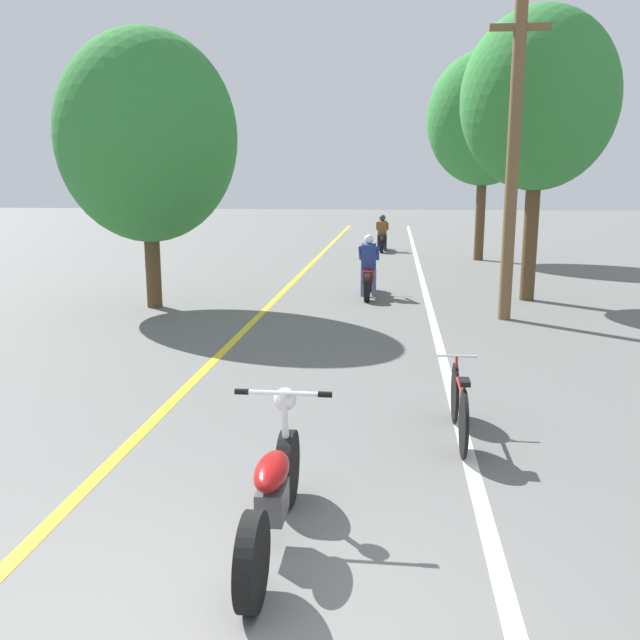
% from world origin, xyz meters
% --- Properties ---
extents(lane_stripe_center, '(0.14, 48.00, 0.01)m').
position_xyz_m(lane_stripe_center, '(-1.70, 13.16, 0.00)').
color(lane_stripe_center, yellow).
rests_on(lane_stripe_center, ground).
extents(lane_stripe_edge, '(0.14, 48.00, 0.01)m').
position_xyz_m(lane_stripe_edge, '(1.75, 13.16, 0.00)').
color(lane_stripe_edge, white).
rests_on(lane_stripe_edge, ground).
extents(utility_pole, '(1.10, 0.24, 5.98)m').
position_xyz_m(utility_pole, '(3.15, 9.96, 3.08)').
color(utility_pole, brown).
rests_on(utility_pole, ground).
extents(roadside_tree_right_near, '(3.35, 3.02, 6.30)m').
position_xyz_m(roadside_tree_right_near, '(3.99, 12.24, 4.35)').
color(roadside_tree_right_near, '#513A23').
rests_on(roadside_tree_right_near, ground).
extents(roadside_tree_right_far, '(3.77, 3.39, 6.82)m').
position_xyz_m(roadside_tree_right_far, '(3.83, 20.11, 4.63)').
color(roadside_tree_right_far, '#513A23').
rests_on(roadside_tree_right_far, ground).
extents(roadside_tree_left, '(3.72, 3.35, 5.68)m').
position_xyz_m(roadside_tree_left, '(-4.12, 10.47, 3.53)').
color(roadside_tree_left, '#513A23').
rests_on(roadside_tree_left, ground).
extents(motorcycle_foreground, '(0.78, 2.06, 1.05)m').
position_xyz_m(motorcycle_foreground, '(0.12, 1.20, 0.42)').
color(motorcycle_foreground, black).
rests_on(motorcycle_foreground, ground).
extents(motorcycle_rider_lead, '(0.50, 2.09, 1.44)m').
position_xyz_m(motorcycle_rider_lead, '(0.39, 12.36, 0.54)').
color(motorcycle_rider_lead, black).
rests_on(motorcycle_rider_lead, ground).
extents(motorcycle_rider_far, '(0.50, 2.04, 1.38)m').
position_xyz_m(motorcycle_rider_far, '(0.50, 22.74, 0.53)').
color(motorcycle_rider_far, black).
rests_on(motorcycle_rider_far, ground).
extents(bicycle_parked, '(0.44, 1.68, 0.79)m').
position_xyz_m(bicycle_parked, '(1.69, 3.52, 0.36)').
color(bicycle_parked, black).
rests_on(bicycle_parked, ground).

